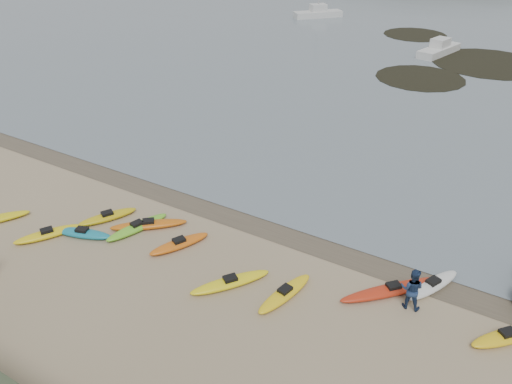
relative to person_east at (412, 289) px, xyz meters
The scene contains 5 objects.
ground 8.87m from the person_east, 164.21° to the left, with size 600.00×600.00×0.00m, color tan.
wet_sand 8.79m from the person_east, 166.11° to the left, with size 60.00×60.00×0.00m, color brown.
kayaks 9.13m from the person_east, 169.43° to the right, with size 25.75×9.70×0.34m.
person_east is the anchor object (origin of this frame).
kelp_mats 37.89m from the person_east, 99.45° to the left, with size 18.76×23.94×0.04m.
Camera 1 is at (10.86, -18.17, 13.98)m, focal length 35.00 mm.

